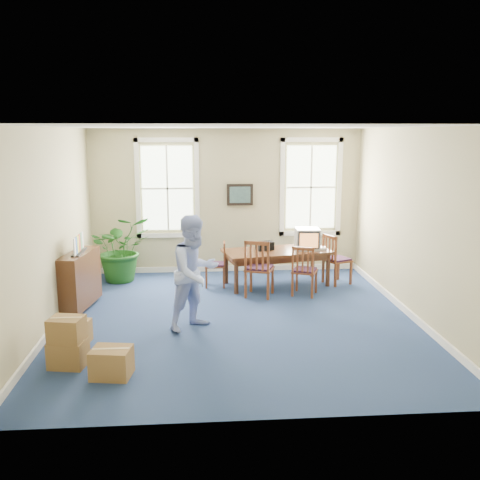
{
  "coord_description": "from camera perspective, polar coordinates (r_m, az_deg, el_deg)",
  "views": [
    {
      "loc": [
        -0.61,
        -8.6,
        3.12
      ],
      "look_at": [
        0.1,
        0.6,
        1.25
      ],
      "focal_mm": 40.0,
      "sensor_mm": 36.0,
      "label": 1
    }
  ],
  "objects": [
    {
      "name": "baseboard_back",
      "position": [
        12.23,
        -1.42,
        -3.04
      ],
      "size": [
        6.0,
        0.04,
        0.12
      ],
      "primitive_type": "cube",
      "color": "white",
      "rests_on": "ground"
    },
    {
      "name": "chair_end_left",
      "position": [
        10.96,
        -2.69,
        -2.6
      ],
      "size": [
        0.43,
        0.43,
        0.92
      ],
      "primitive_type": null,
      "rotation": [
        0.0,
        0.0,
        -1.6
      ],
      "color": "brown",
      "rests_on": "ground"
    },
    {
      "name": "wall_left",
      "position": [
        9.05,
        -19.65,
        1.12
      ],
      "size": [
        0.0,
        6.5,
        6.5
      ],
      "primitive_type": "plane",
      "rotation": [
        1.57,
        0.0,
        1.57
      ],
      "color": "tan",
      "rests_on": "ground"
    },
    {
      "name": "potted_plant",
      "position": [
        11.57,
        -12.54,
        -0.88
      ],
      "size": [
        1.53,
        1.42,
        1.4
      ],
      "primitive_type": "imported",
      "rotation": [
        0.0,
        0.0,
        0.3
      ],
      "color": "#184A15",
      "rests_on": "ground"
    },
    {
      "name": "crt_tv",
      "position": [
        11.11,
        7.18,
        0.13
      ],
      "size": [
        0.51,
        0.55,
        0.44
      ],
      "primitive_type": null,
      "rotation": [
        0.0,
        0.0,
        -0.05
      ],
      "color": "#B7B7BC",
      "rests_on": "conference_table"
    },
    {
      "name": "conference_table",
      "position": [
        11.09,
        3.92,
        -2.94
      ],
      "size": [
        2.31,
        1.4,
        0.74
      ],
      "primitive_type": null,
      "rotation": [
        0.0,
        0.0,
        0.2
      ],
      "color": "#4C2A17",
      "rests_on": "ground"
    },
    {
      "name": "window_right",
      "position": [
        12.15,
        7.56,
        5.6
      ],
      "size": [
        1.4,
        0.12,
        2.2
      ],
      "primitive_type": null,
      "color": "white",
      "rests_on": "ground"
    },
    {
      "name": "brochure_rack",
      "position": [
        9.81,
        -16.82,
        -0.72
      ],
      "size": [
        0.15,
        0.77,
        0.34
      ],
      "primitive_type": null,
      "rotation": [
        0.0,
        0.0,
        0.02
      ],
      "color": "#99999E",
      "rests_on": "credenza"
    },
    {
      "name": "wall_right",
      "position": [
        9.45,
        18.12,
        1.63
      ],
      "size": [
        0.0,
        6.5,
        6.5
      ],
      "primitive_type": "plane",
      "rotation": [
        1.57,
        0.0,
        -1.57
      ],
      "color": "tan",
      "rests_on": "ground"
    },
    {
      "name": "wall_front",
      "position": [
        5.6,
        2.02,
        -4.33
      ],
      "size": [
        6.5,
        0.0,
        6.5
      ],
      "primitive_type": "plane",
      "rotation": [
        -1.57,
        0.0,
        0.0
      ],
      "color": "tan",
      "rests_on": "ground"
    },
    {
      "name": "chair_near_right",
      "position": [
        10.43,
        6.92,
        -3.2
      ],
      "size": [
        0.59,
        0.59,
        0.99
      ],
      "primitive_type": null,
      "rotation": [
        0.0,
        0.0,
        2.74
      ],
      "color": "brown",
      "rests_on": "ground"
    },
    {
      "name": "floor",
      "position": [
        9.17,
        -0.34,
        -8.44
      ],
      "size": [
        6.5,
        6.5,
        0.0
      ],
      "primitive_type": "plane",
      "color": "navy",
      "rests_on": "ground"
    },
    {
      "name": "window_left",
      "position": [
        11.91,
        -7.75,
        5.48
      ],
      "size": [
        1.4,
        0.12,
        2.2
      ],
      "primitive_type": null,
      "color": "white",
      "rests_on": "ground"
    },
    {
      "name": "man",
      "position": [
        8.55,
        -4.82,
        -3.47
      ],
      "size": [
        1.14,
        1.11,
        1.85
      ],
      "primitive_type": "imported",
      "rotation": [
        0.0,
        0.0,
        0.69
      ],
      "color": "#A1B4F4",
      "rests_on": "ground"
    },
    {
      "name": "wall_back",
      "position": [
        11.96,
        -1.46,
        4.16
      ],
      "size": [
        6.5,
        0.0,
        6.5
      ],
      "primitive_type": "plane",
      "rotation": [
        1.57,
        0.0,
        0.0
      ],
      "color": "tan",
      "rests_on": "ground"
    },
    {
      "name": "wall_picture",
      "position": [
        11.91,
        -0.0,
        4.86
      ],
      "size": [
        0.58,
        0.06,
        0.48
      ],
      "primitive_type": null,
      "color": "black",
      "rests_on": "ground"
    },
    {
      "name": "ceiling",
      "position": [
        8.62,
        -0.36,
        11.99
      ],
      "size": [
        6.5,
        6.5,
        0.0
      ],
      "primitive_type": "plane",
      "rotation": [
        3.14,
        0.0,
        0.0
      ],
      "color": "white",
      "rests_on": "ground"
    },
    {
      "name": "credenza",
      "position": [
        9.96,
        -16.7,
        -4.39
      ],
      "size": [
        0.54,
        1.27,
        0.97
      ],
      "primitive_type": "cube",
      "rotation": [
        0.0,
        0.0,
        -0.16
      ],
      "color": "#4C2A17",
      "rests_on": "ground"
    },
    {
      "name": "chair_near_left",
      "position": [
        10.28,
        2.09,
        -2.96
      ],
      "size": [
        0.64,
        0.64,
        1.12
      ],
      "primitive_type": null,
      "rotation": [
        0.0,
        0.0,
        2.81
      ],
      "color": "brown",
      "rests_on": "ground"
    },
    {
      "name": "baseboard_right",
      "position": [
        9.81,
        17.39,
        -7.27
      ],
      "size": [
        0.04,
        6.5,
        0.12
      ],
      "primitive_type": "cube",
      "color": "white",
      "rests_on": "ground"
    },
    {
      "name": "equipment_bag",
      "position": [
        11.0,
        2.65,
        -0.62
      ],
      "size": [
        0.39,
        0.32,
        0.17
      ],
      "primitive_type": "cube",
      "rotation": [
        0.0,
        0.0,
        0.33
      ],
      "color": "black",
      "rests_on": "conference_table"
    },
    {
      "name": "game_console",
      "position": [
        11.17,
        8.68,
        -0.87
      ],
      "size": [
        0.18,
        0.22,
        0.05
      ],
      "primitive_type": "cube",
      "rotation": [
        0.0,
        0.0,
        -0.05
      ],
      "color": "white",
      "rests_on": "conference_table"
    },
    {
      "name": "baseboard_left",
      "position": [
        9.43,
        -18.84,
        -8.12
      ],
      "size": [
        0.04,
        6.5,
        0.12
      ],
      "primitive_type": "cube",
      "color": "white",
      "rests_on": "ground"
    },
    {
      "name": "chair_end_right",
      "position": [
        11.3,
        10.34,
        -2.01
      ],
      "size": [
        0.62,
        0.62,
        1.05
      ],
      "primitive_type": null,
      "rotation": [
        0.0,
        0.0,
        2.0
      ],
      "color": "brown",
      "rests_on": "ground"
    },
    {
      "name": "cardboard_boxes",
      "position": [
        7.72,
        -16.44,
        -9.98
      ],
      "size": [
        1.46,
        1.46,
        0.72
      ],
      "primitive_type": null,
      "rotation": [
        0.0,
        0.0,
        -0.17
      ],
      "color": "olive",
      "rests_on": "ground"
    }
  ]
}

